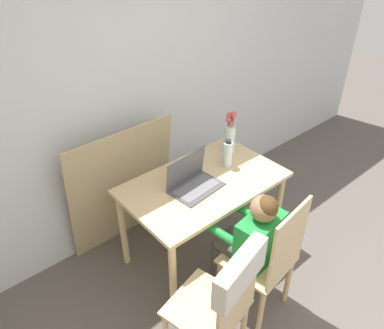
{
  "coord_description": "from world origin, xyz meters",
  "views": [
    {
      "loc": [
        -1.35,
        -0.04,
        2.32
      ],
      "look_at": [
        0.02,
        1.56,
        0.89
      ],
      "focal_mm": 35.0,
      "sensor_mm": 36.0,
      "label": 1
    }
  ],
  "objects_px": {
    "person_seated": "(252,237)",
    "laptop": "(192,180)",
    "chair_occupied": "(268,260)",
    "chair_spare": "(226,295)",
    "water_bottle": "(228,154)",
    "flower_vase": "(230,136)"
  },
  "relations": [
    {
      "from": "chair_occupied",
      "to": "flower_vase",
      "type": "distance_m",
      "value": 1.02
    },
    {
      "from": "laptop",
      "to": "flower_vase",
      "type": "relative_size",
      "value": 1.07
    },
    {
      "from": "person_seated",
      "to": "laptop",
      "type": "height_order",
      "value": "person_seated"
    },
    {
      "from": "chair_occupied",
      "to": "flower_vase",
      "type": "bearing_deg",
      "value": -126.69
    },
    {
      "from": "chair_occupied",
      "to": "laptop",
      "type": "xyz_separation_m",
      "value": [
        -0.06,
        0.67,
        0.28
      ]
    },
    {
      "from": "laptop",
      "to": "water_bottle",
      "type": "relative_size",
      "value": 1.69
    },
    {
      "from": "person_seated",
      "to": "laptop",
      "type": "bearing_deg",
      "value": -92.94
    },
    {
      "from": "person_seated",
      "to": "water_bottle",
      "type": "distance_m",
      "value": 0.69
    },
    {
      "from": "laptop",
      "to": "water_bottle",
      "type": "distance_m",
      "value": 0.37
    },
    {
      "from": "chair_spare",
      "to": "water_bottle",
      "type": "distance_m",
      "value": 1.13
    },
    {
      "from": "chair_occupied",
      "to": "person_seated",
      "type": "bearing_deg",
      "value": -90.0
    },
    {
      "from": "chair_occupied",
      "to": "chair_spare",
      "type": "bearing_deg",
      "value": 3.98
    },
    {
      "from": "chair_occupied",
      "to": "chair_spare",
      "type": "distance_m",
      "value": 0.51
    },
    {
      "from": "chair_occupied",
      "to": "laptop",
      "type": "relative_size",
      "value": 2.5
    },
    {
      "from": "chair_occupied",
      "to": "chair_spare",
      "type": "xyz_separation_m",
      "value": [
        -0.48,
        -0.09,
        0.16
      ]
    },
    {
      "from": "water_bottle",
      "to": "person_seated",
      "type": "bearing_deg",
      "value": -120.22
    },
    {
      "from": "chair_occupied",
      "to": "water_bottle",
      "type": "bearing_deg",
      "value": -121.43
    },
    {
      "from": "laptop",
      "to": "flower_vase",
      "type": "distance_m",
      "value": 0.56
    },
    {
      "from": "chair_spare",
      "to": "laptop",
      "type": "distance_m",
      "value": 0.88
    },
    {
      "from": "person_seated",
      "to": "flower_vase",
      "type": "bearing_deg",
      "value": -131.98
    },
    {
      "from": "laptop",
      "to": "chair_spare",
      "type": "bearing_deg",
      "value": -124.36
    },
    {
      "from": "chair_occupied",
      "to": "water_bottle",
      "type": "relative_size",
      "value": 4.23
    }
  ]
}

